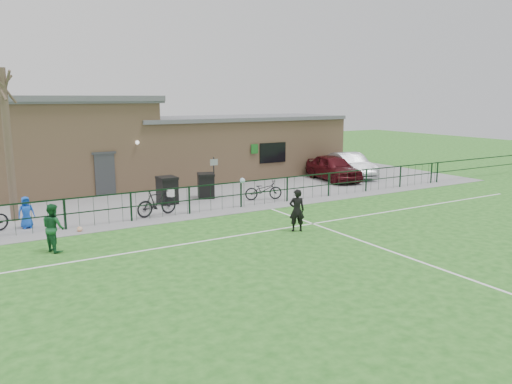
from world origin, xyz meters
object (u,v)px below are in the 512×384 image
wheelie_bin_left (167,191)px  bicycle_d (157,203)px  sign_post (214,178)px  outfield_player (53,228)px  car_silver (350,165)px  bicycle_e (263,190)px  wheelie_bin_right (206,186)px  spectator_child (26,212)px  car_maroon (333,168)px  bare_tree (8,146)px  ball_ground (80,229)px

wheelie_bin_left → bicycle_d: wheelie_bin_left is taller
sign_post → bicycle_d: sign_post is taller
bicycle_d → outfield_player: bearing=111.3°
bicycle_d → car_silver: bearing=-86.4°
wheelie_bin_left → bicycle_e: (4.30, -1.51, -0.11)m
sign_post → outfield_player: size_ratio=1.28×
wheelie_bin_right → outfield_player: 9.47m
bicycle_e → bicycle_d: bearing=112.2°
sign_post → wheelie_bin_right: bearing=150.0°
bicycle_d → spectator_child: (-4.91, 0.58, 0.05)m
wheelie_bin_left → wheelie_bin_right: size_ratio=1.04×
car_maroon → outfield_player: bearing=-150.5°
bare_tree → spectator_child: (0.28, -1.57, -2.37)m
wheelie_bin_left → wheelie_bin_right: bearing=7.6°
bicycle_e → spectator_child: spectator_child is taller
bare_tree → sign_post: bare_tree is taller
bare_tree → sign_post: size_ratio=3.00×
wheelie_bin_right → car_silver: size_ratio=0.25×
outfield_player → ball_ground: size_ratio=7.71×
wheelie_bin_right → outfield_player: bearing=-127.3°
bare_tree → bicycle_d: size_ratio=3.23×
wheelie_bin_left → bicycle_d: size_ratio=0.63×
bicycle_e → spectator_child: 10.45m
car_silver → spectator_child: (-18.72, -3.21, -0.13)m
car_maroon → sign_post: bearing=-163.4°
sign_post → outfield_player: sign_post is taller
car_maroon → car_silver: bearing=25.0°
bicycle_d → bare_tree: bearing=55.7°
wheelie_bin_right → car_maroon: bearing=24.7°
car_maroon → car_silver: (1.71, 0.49, -0.02)m
bare_tree → bicycle_e: 11.13m
bare_tree → wheelie_bin_right: (8.54, 0.22, -2.41)m
bare_tree → bicycle_e: bearing=-8.5°
car_maroon → outfield_player: size_ratio=2.82×
bicycle_d → ball_ground: bearing=93.7°
wheelie_bin_right → bicycle_e: 2.85m
bicycle_e → spectator_child: (-10.45, 0.04, 0.13)m
bicycle_e → car_maroon: bearing=-50.6°
sign_post → ball_ground: (-7.01, -3.10, -0.92)m
wheelie_bin_left → ball_ground: (-4.55, -2.98, -0.51)m
bare_tree → wheelie_bin_right: bearing=1.5°
car_maroon → bicycle_e: bearing=-148.2°
wheelie_bin_left → ball_ground: 5.46m
sign_post → bicycle_d: size_ratio=1.08×
bicycle_d → bicycle_e: bicycle_d is taller
bicycle_d → ball_ground: (-3.31, -0.92, -0.48)m
car_silver → outfield_player: (-18.29, -6.72, 0.03)m
bare_tree → wheelie_bin_left: size_ratio=5.09×
wheelie_bin_left → outfield_player: size_ratio=0.75×
bare_tree → spectator_child: size_ratio=4.94×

